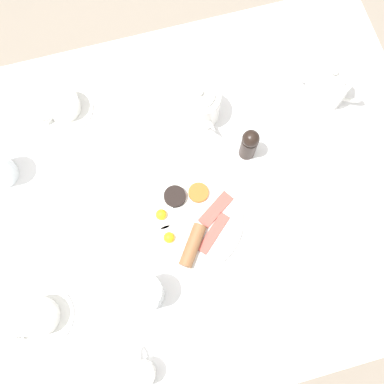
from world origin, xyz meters
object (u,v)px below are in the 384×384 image
fork_spare (246,49)px  fork_by_plate (79,205)px  teapot_far (329,85)px  pepper_grinder (249,144)px  water_glass_tall (146,293)px  teapot_near (199,104)px  teacup_with_saucer_right (38,316)px  creamer_jug (142,373)px  breakfast_plate (188,221)px  teacup_with_saucer_left (62,104)px  knife_by_plate (303,262)px

fork_spare → fork_by_plate: bearing=120.7°
teapot_far → pepper_grinder: size_ratio=1.44×
water_glass_tall → teapot_near: bearing=-29.7°
teacup_with_saucer_right → creamer_jug: bearing=-132.0°
teapot_far → teacup_with_saucer_right: 0.90m
teapot_near → teacup_with_saucer_right: 0.63m
breakfast_plate → teacup_with_saucer_left: bearing=31.9°
creamer_jug → fork_spare: size_ratio=0.49×
teacup_with_saucer_right → creamer_jug: teacup_with_saucer_right is taller
water_glass_tall → fork_spare: size_ratio=0.63×
teapot_far → fork_by_plate: (-0.13, 0.69, -0.05)m
knife_by_plate → fork_by_plate: bearing=60.3°
creamer_jug → teacup_with_saucer_right: bearing=48.0°
breakfast_plate → fork_by_plate: size_ratio=1.55×
creamer_jug → pepper_grinder: bearing=-40.6°
teapot_far → water_glass_tall: size_ratio=1.54×
teapot_far → creamer_jug: bearing=77.7°
teacup_with_saucer_right → teapot_far: bearing=-66.0°
creamer_jug → fork_spare: bearing=-32.5°
teacup_with_saucer_right → fork_spare: size_ratio=0.86×
breakfast_plate → pepper_grinder: bearing=-54.8°
creamer_jug → fork_spare: creamer_jug is taller
water_glass_tall → pepper_grinder: size_ratio=0.94×
water_glass_tall → fork_by_plate: 0.28m
teacup_with_saucer_right → pepper_grinder: (0.26, -0.58, 0.03)m
pepper_grinder → fork_by_plate: (-0.02, 0.44, -0.06)m
teacup_with_saucer_left → teacup_with_saucer_right: 0.53m
teapot_near → fork_by_plate: bearing=-74.6°
water_glass_tall → teacup_with_saucer_left: bearing=10.7°
fork_spare → teapot_near: bearing=130.7°
pepper_grinder → knife_by_plate: (-0.30, -0.05, -0.06)m
creamer_jug → water_glass_tall: bearing=-17.6°
fork_spare → pepper_grinder: bearing=163.3°
teapot_near → fork_by_plate: (-0.16, 0.35, -0.05)m
teapot_far → breakfast_plate: bearing=65.3°
teacup_with_saucer_right → fork_by_plate: bearing=-29.2°
teapot_far → water_glass_tall: teapot_far is taller
teapot_near → knife_by_plate: teapot_near is taller
teapot_near → water_glass_tall: (-0.42, 0.24, 0.00)m
teacup_with_saucer_left → fork_by_plate: (-0.27, 0.02, -0.03)m
teapot_near → pepper_grinder: size_ratio=1.70×
creamer_jug → fork_by_plate: size_ratio=0.49×
breakfast_plate → teacup_with_saucer_right: 0.41m
teapot_near → fork_spare: 0.24m
teacup_with_saucer_left → creamer_jug: (-0.68, -0.05, 0.00)m
water_glass_tall → knife_by_plate: 0.38m
fork_spare → teapot_far: bearing=-139.7°
fork_by_plate → knife_by_plate: size_ratio=0.96×
teacup_with_saucer_right → knife_by_plate: 0.62m
teapot_near → fork_spare: size_ratio=1.15×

